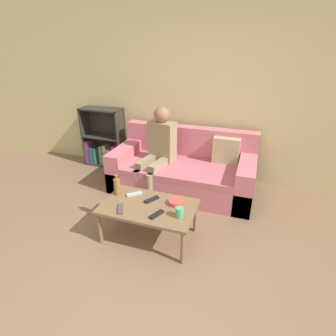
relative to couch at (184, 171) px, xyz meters
name	(u,v)px	position (x,y,z in m)	size (l,w,h in m)	color
ground_plane	(129,289)	(0.04, -1.85, -0.27)	(22.00, 22.00, 0.00)	#84664C
wall_back	(198,91)	(0.04, 0.54, 1.03)	(12.00, 0.06, 2.60)	beige
couch	(184,171)	(0.00, 0.00, 0.00)	(1.94, 0.92, 0.83)	#D1707F
bookshelf	(105,145)	(-1.51, 0.38, 0.08)	(0.69, 0.28, 0.98)	#332D28
coffee_table	(149,209)	(-0.05, -1.16, 0.09)	(0.97, 0.59, 0.40)	brown
person_adult	(159,144)	(-0.34, -0.08, 0.39)	(0.45, 0.68, 1.16)	#9E8966
cup_near	(180,212)	(0.31, -1.25, 0.18)	(0.08, 0.08, 0.10)	#4CB77A
tv_remote_0	(152,199)	(-0.06, -1.06, 0.14)	(0.13, 0.17, 0.02)	black
tv_remote_1	(121,209)	(-0.29, -1.32, 0.14)	(0.12, 0.17, 0.02)	#47474C
tv_remote_2	(157,214)	(0.09, -1.29, 0.14)	(0.11, 0.17, 0.02)	black
tv_remote_3	(134,194)	(-0.28, -1.02, 0.14)	(0.16, 0.15, 0.02)	#B7B7BC
snack_bowl	(176,202)	(0.21, -1.04, 0.15)	(0.16, 0.16, 0.05)	#DB4C47
bottle	(117,186)	(-0.46, -1.06, 0.23)	(0.07, 0.07, 0.23)	olive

